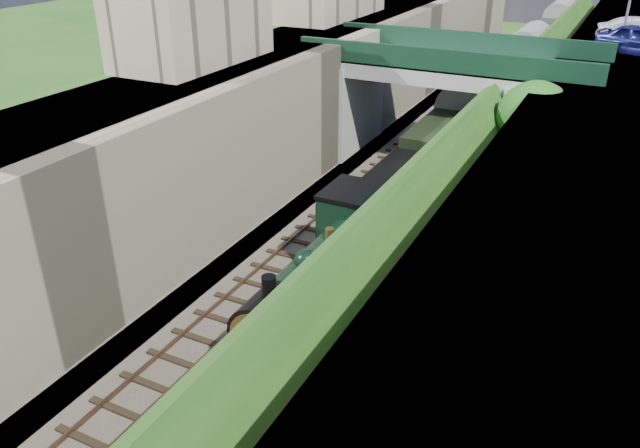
# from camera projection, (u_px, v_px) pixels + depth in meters

# --- Properties ---
(ground) EXTENTS (160.00, 160.00, 0.00)m
(ground) POSITION_uv_depth(u_px,v_px,m) (191.00, 427.00, 18.26)
(ground) COLOR #1E4714
(ground) RESTS_ON ground
(trackbed) EXTENTS (10.00, 90.00, 0.20)m
(trackbed) POSITION_uv_depth(u_px,v_px,m) (414.00, 185.00, 34.18)
(trackbed) COLOR #473F38
(trackbed) RESTS_ON ground
(retaining_wall) EXTENTS (1.00, 90.00, 7.00)m
(retaining_wall) POSITION_uv_depth(u_px,v_px,m) (325.00, 111.00, 34.86)
(retaining_wall) COLOR #756B56
(retaining_wall) RESTS_ON ground
(street_plateau_left) EXTENTS (6.00, 90.00, 7.00)m
(street_plateau_left) POSITION_uv_depth(u_px,v_px,m) (271.00, 104.00, 36.26)
(street_plateau_left) COLOR #262628
(street_plateau_left) RESTS_ON ground
(street_plateau_right) EXTENTS (8.00, 90.00, 6.25)m
(street_plateau_right) POSITION_uv_depth(u_px,v_px,m) (613.00, 161.00, 29.02)
(street_plateau_right) COLOR #262628
(street_plateau_right) RESTS_ON ground
(embankment_slope) EXTENTS (4.75, 90.00, 6.39)m
(embankment_slope) POSITION_uv_depth(u_px,v_px,m) (511.00, 157.00, 30.84)
(embankment_slope) COLOR #1E4714
(embankment_slope) RESTS_ON ground
(track_left) EXTENTS (2.50, 90.00, 0.20)m
(track_left) POSITION_uv_depth(u_px,v_px,m) (380.00, 176.00, 34.92)
(track_left) COLOR black
(track_left) RESTS_ON trackbed
(track_right) EXTENTS (2.50, 90.00, 0.20)m
(track_right) POSITION_uv_depth(u_px,v_px,m) (436.00, 186.00, 33.64)
(track_right) COLOR black
(track_right) RESTS_ON trackbed
(road_bridge) EXTENTS (16.00, 6.40, 7.25)m
(road_bridge) POSITION_uv_depth(u_px,v_px,m) (458.00, 98.00, 35.21)
(road_bridge) COLOR gray
(road_bridge) RESTS_ON ground
(building_near) EXTENTS (4.00, 8.00, 4.00)m
(building_near) POSITION_uv_depth(u_px,v_px,m) (192.00, 19.00, 29.20)
(building_near) COLOR gray
(building_near) RESTS_ON street_plateau_left
(tree) EXTENTS (3.60, 3.80, 6.60)m
(tree) POSITION_uv_depth(u_px,v_px,m) (537.00, 122.00, 29.39)
(tree) COLOR black
(tree) RESTS_ON ground
(locomotive) EXTENTS (3.10, 10.22, 3.83)m
(locomotive) POSITION_uv_depth(u_px,v_px,m) (327.00, 275.00, 22.25)
(locomotive) COLOR black
(locomotive) RESTS_ON trackbed
(tender) EXTENTS (2.70, 6.00, 3.05)m
(tender) POSITION_uv_depth(u_px,v_px,m) (399.00, 205.00, 28.25)
(tender) COLOR black
(tender) RESTS_ON trackbed
(coach_front) EXTENTS (2.90, 18.00, 3.70)m
(coach_front) POSITION_uv_depth(u_px,v_px,m) (470.00, 121.00, 38.12)
(coach_front) COLOR black
(coach_front) RESTS_ON trackbed
(coach_middle) EXTENTS (2.90, 18.00, 3.70)m
(coach_middle) POSITION_uv_depth(u_px,v_px,m) (527.00, 61.00, 53.13)
(coach_middle) COLOR black
(coach_middle) RESTS_ON trackbed
(coach_rear) EXTENTS (2.90, 18.00, 3.70)m
(coach_rear) POSITION_uv_depth(u_px,v_px,m) (558.00, 28.00, 68.14)
(coach_rear) COLOR black
(coach_rear) RESTS_ON trackbed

